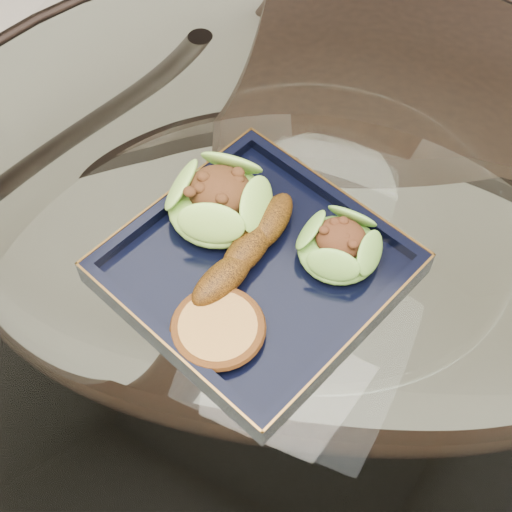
% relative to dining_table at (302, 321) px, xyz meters
% --- Properties ---
extents(ground, '(4.00, 4.00, 0.00)m').
position_rel_dining_table_xyz_m(ground, '(0.00, 0.00, -0.60)').
color(ground, beige).
rests_on(ground, ground).
extents(dining_table, '(1.13, 1.13, 0.77)m').
position_rel_dining_table_xyz_m(dining_table, '(0.00, 0.00, 0.00)').
color(dining_table, white).
rests_on(dining_table, ground).
extents(dining_chair, '(0.47, 0.47, 0.86)m').
position_rel_dining_table_xyz_m(dining_chair, '(-0.07, 0.53, -0.12)').
color(dining_chair, black).
rests_on(dining_chair, ground).
extents(navy_plate, '(0.34, 0.34, 0.02)m').
position_rel_dining_table_xyz_m(navy_plate, '(-0.04, -0.06, 0.17)').
color(navy_plate, black).
rests_on(navy_plate, dining_table).
extents(lettuce_wrap_left, '(0.14, 0.14, 0.04)m').
position_rel_dining_table_xyz_m(lettuce_wrap_left, '(-0.11, -0.01, 0.20)').
color(lettuce_wrap_left, '#5C9B2D').
rests_on(lettuce_wrap_left, navy_plate).
extents(lettuce_wrap_right, '(0.12, 0.12, 0.03)m').
position_rel_dining_table_xyz_m(lettuce_wrap_right, '(0.03, -0.01, 0.20)').
color(lettuce_wrap_right, '#4B8B28').
rests_on(lettuce_wrap_right, navy_plate).
extents(roasted_plantain, '(0.06, 0.17, 0.03)m').
position_rel_dining_table_xyz_m(roasted_plantain, '(-0.05, -0.05, 0.20)').
color(roasted_plantain, '#5E3309').
rests_on(roasted_plantain, navy_plate).
extents(crumb_patty, '(0.10, 0.10, 0.02)m').
position_rel_dining_table_xyz_m(crumb_patty, '(-0.04, -0.14, 0.19)').
color(crumb_patty, '#BD883F').
rests_on(crumb_patty, navy_plate).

